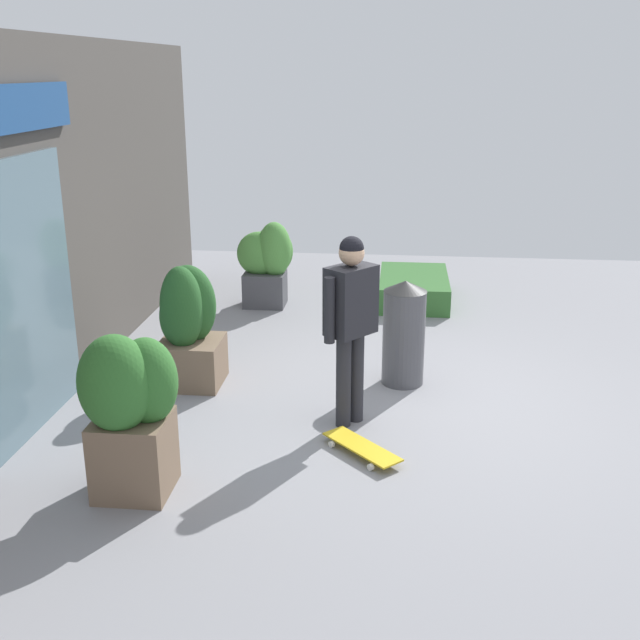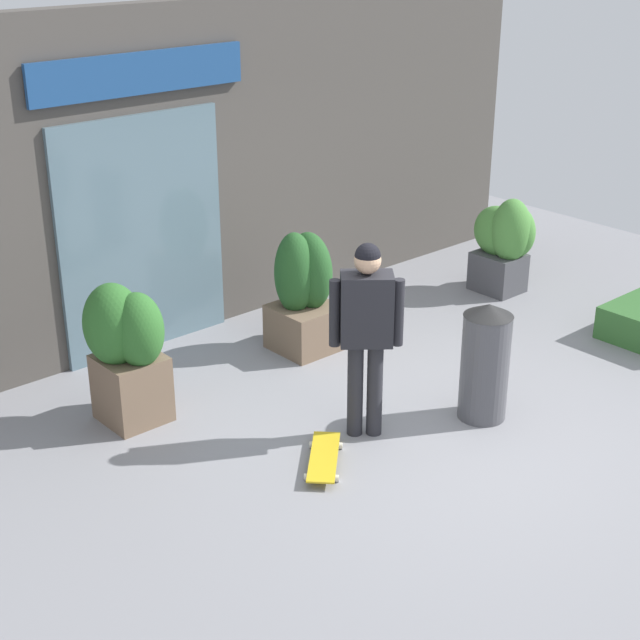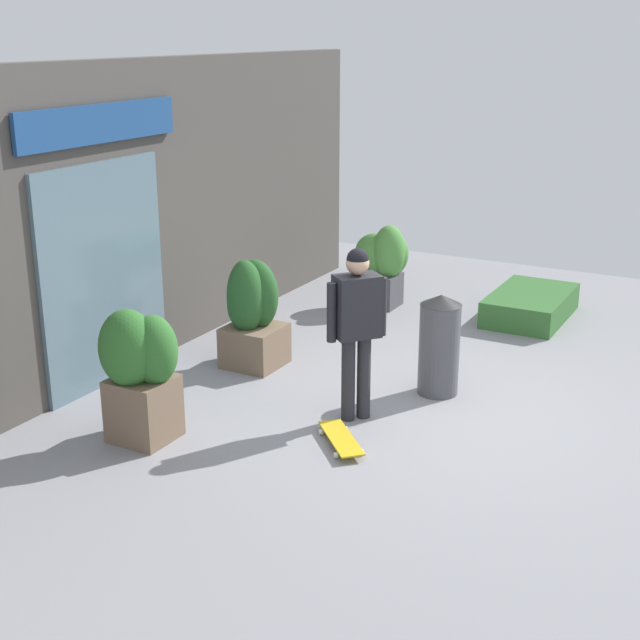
{
  "view_description": "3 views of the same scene",
  "coord_description": "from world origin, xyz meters",
  "px_view_note": "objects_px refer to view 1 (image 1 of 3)",
  "views": [
    {
      "loc": [
        -6.57,
        0.02,
        2.97
      ],
      "look_at": [
        -0.72,
        0.63,
        1.04
      ],
      "focal_mm": 43.12,
      "sensor_mm": 36.0,
      "label": 1
    },
    {
      "loc": [
        -5.32,
        -4.56,
        4.03
      ],
      "look_at": [
        -0.72,
        0.63,
        1.04
      ],
      "focal_mm": 53.66,
      "sensor_mm": 36.0,
      "label": 2
    },
    {
      "loc": [
        -7.39,
        -2.99,
        3.55
      ],
      "look_at": [
        -0.72,
        0.63,
        1.04
      ],
      "focal_mm": 49.58,
      "sensor_mm": 36.0,
      "label": 3
    }
  ],
  "objects_px": {
    "skateboard": "(362,447)",
    "planter_box_right": "(268,259)",
    "skateboarder": "(351,312)",
    "planter_box_mid": "(129,403)",
    "planter_box_left": "(187,325)",
    "trash_bin": "(404,333)"
  },
  "relations": [
    {
      "from": "planter_box_left",
      "to": "trash_bin",
      "type": "distance_m",
      "value": 2.11
    },
    {
      "from": "planter_box_right",
      "to": "planter_box_mid",
      "type": "distance_m",
      "value": 4.76
    },
    {
      "from": "skateboarder",
      "to": "planter_box_right",
      "type": "xyz_separation_m",
      "value": [
        3.43,
        1.29,
        -0.41
      ]
    },
    {
      "from": "planter_box_right",
      "to": "planter_box_left",
      "type": "bearing_deg",
      "value": 172.87
    },
    {
      "from": "planter_box_right",
      "to": "planter_box_mid",
      "type": "bearing_deg",
      "value": 177.72
    },
    {
      "from": "skateboarder",
      "to": "skateboard",
      "type": "bearing_deg",
      "value": -36.28
    },
    {
      "from": "skateboarder",
      "to": "planter_box_left",
      "type": "relative_size",
      "value": 1.38
    },
    {
      "from": "planter_box_mid",
      "to": "trash_bin",
      "type": "bearing_deg",
      "value": -40.4
    },
    {
      "from": "skateboard",
      "to": "planter_box_right",
      "type": "distance_m",
      "value": 4.29
    },
    {
      "from": "trash_bin",
      "to": "planter_box_right",
      "type": "bearing_deg",
      "value": 35.33
    },
    {
      "from": "skateboard",
      "to": "planter_box_mid",
      "type": "relative_size",
      "value": 0.56
    },
    {
      "from": "skateboarder",
      "to": "planter_box_left",
      "type": "distance_m",
      "value": 1.83
    },
    {
      "from": "skateboard",
      "to": "planter_box_mid",
      "type": "distance_m",
      "value": 1.9
    },
    {
      "from": "planter_box_left",
      "to": "planter_box_right",
      "type": "distance_m",
      "value": 2.73
    },
    {
      "from": "skateboarder",
      "to": "planter_box_mid",
      "type": "xyz_separation_m",
      "value": [
        -1.33,
        1.48,
        -0.31
      ]
    },
    {
      "from": "planter_box_mid",
      "to": "skateboarder",
      "type": "bearing_deg",
      "value": -48.2
    },
    {
      "from": "skateboarder",
      "to": "trash_bin",
      "type": "xyz_separation_m",
      "value": [
        0.96,
        -0.46,
        -0.49
      ]
    },
    {
      "from": "skateboarder",
      "to": "planter_box_mid",
      "type": "height_order",
      "value": "skateboarder"
    },
    {
      "from": "planter_box_left",
      "to": "trash_bin",
      "type": "height_order",
      "value": "planter_box_left"
    },
    {
      "from": "planter_box_right",
      "to": "skateboard",
      "type": "bearing_deg",
      "value": -160.33
    },
    {
      "from": "planter_box_left",
      "to": "planter_box_right",
      "type": "relative_size",
      "value": 1.09
    },
    {
      "from": "planter_box_left",
      "to": "planter_box_mid",
      "type": "height_order",
      "value": "planter_box_mid"
    }
  ]
}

